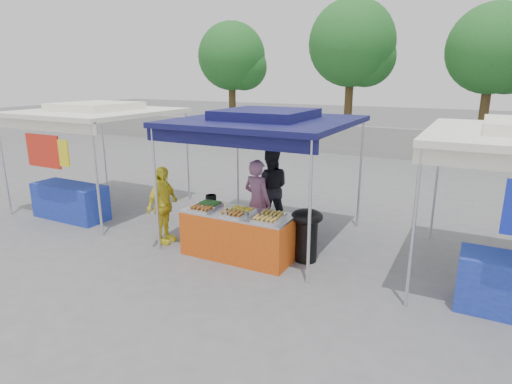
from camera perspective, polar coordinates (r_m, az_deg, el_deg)
The scene contains 23 objects.
ground_plane at distance 7.98m, azimuth -2.02°, elevation -8.31°, with size 80.00×80.00×0.00m, color slate.
back_wall at distance 17.91m, azimuth 15.77°, elevation 6.41°, with size 40.00×0.25×1.20m, color gray.
main_canopy at distance 8.21m, azimuth 1.22°, elevation 9.53°, with size 3.20×3.20×2.57m.
neighbor_stall_left at distance 10.80m, azimuth -21.81°, elevation 5.72°, with size 3.20×3.20×2.57m.
tree_0 at distance 22.63m, azimuth -2.86°, elevation 17.27°, with size 3.45×3.38×5.81m.
tree_1 at distance 19.97m, azimuth 13.09°, elevation 18.33°, with size 3.74×3.72×6.40m.
tree_2 at distance 19.54m, azimuth 29.39°, elevation 15.87°, with size 3.49×3.43×5.89m.
vendor_table at distance 7.74m, azimuth -2.42°, elevation -5.68°, with size 2.00×0.80×0.85m.
food_tray_fl at distance 7.71m, azimuth -7.30°, elevation -2.26°, with size 0.42×0.30×0.07m.
food_tray_fm at distance 7.38m, azimuth -3.13°, elevation -2.98°, with size 0.42×0.30×0.07m.
food_tray_fr at distance 7.09m, azimuth 1.22°, elevation -3.73°, with size 0.42×0.30×0.07m.
food_tray_bl at distance 8.00m, azimuth -6.11°, elevation -1.57°, with size 0.42×0.30×0.07m.
food_tray_bm at distance 7.63m, azimuth -1.83°, elevation -2.33°, with size 0.42×0.30×0.07m.
food_tray_br at distance 7.36m, azimuth 2.21°, elevation -3.01°, with size 0.42×0.30×0.07m.
cooking_pot at distance 8.28m, azimuth -6.02°, elevation -0.81°, with size 0.21×0.21×0.12m, color black.
skewer_cup at distance 7.36m, azimuth -4.11°, elevation -2.94°, with size 0.07×0.07×0.09m, color silver.
wok_burner at distance 7.58m, azimuth 6.74°, elevation -5.12°, with size 0.57×0.57×0.95m.
crate_left at distance 8.45m, azimuth -2.79°, elevation -5.73°, with size 0.55×0.38×0.33m, color #1529B1.
crate_right at distance 8.40m, azimuth 1.61°, elevation -5.98°, with size 0.49×0.34×0.29m, color #1529B1.
crate_stacked at distance 8.30m, azimuth 1.63°, elevation -4.16°, with size 0.46×0.32×0.27m, color #1529B1.
vendor_woman at distance 8.24m, azimuth 0.16°, elevation -1.34°, with size 0.61×0.40×1.67m, color #965F83.
helper_man at distance 9.14m, azimuth 1.88°, elevation 0.51°, with size 0.84×0.65×1.73m, color black.
customer_person at distance 8.46m, azimuth -12.32°, elevation -1.75°, with size 0.90×0.37×1.53m, color yellow.
Camera 1 is at (3.65, -6.34, 3.20)m, focal length 30.00 mm.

